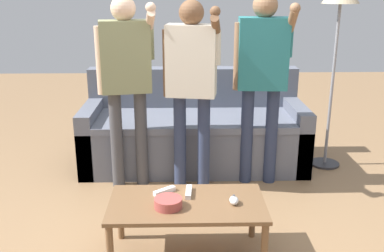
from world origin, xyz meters
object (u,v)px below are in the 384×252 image
(player_center, at_px, (192,75))
(player_right, at_px, (262,68))
(game_remote_nunchuk, at_px, (234,200))
(floor_lamp, at_px, (340,7))
(couch, at_px, (194,132))
(player_left, at_px, (126,71))
(game_remote_wand_near, at_px, (189,192))
(game_remote_wand_far, at_px, (164,191))
(coffee_table, at_px, (187,209))
(snack_bowl, at_px, (168,203))

(player_center, bearing_deg, player_right, 12.50)
(game_remote_nunchuk, height_order, floor_lamp, floor_lamp)
(couch, bearing_deg, player_left, -137.78)
(player_center, bearing_deg, game_remote_wand_near, -92.47)
(game_remote_wand_far, bearing_deg, floor_lamp, 42.21)
(coffee_table, distance_m, player_center, 1.20)
(game_remote_wand_far, bearing_deg, player_center, 77.35)
(player_center, bearing_deg, couch, 86.47)
(couch, distance_m, player_center, 0.91)
(player_left, distance_m, game_remote_wand_far, 1.19)
(coffee_table, distance_m, game_remote_wand_far, 0.20)
(player_right, xyz_separation_m, game_remote_wand_far, (-0.79, -1.00, -0.62))
(player_center, height_order, player_right, player_right)
(coffee_table, bearing_deg, player_center, 87.09)
(game_remote_nunchuk, xyz_separation_m, floor_lamp, (1.08, 1.53, 1.09))
(player_left, bearing_deg, couch, 42.22)
(player_left, relative_size, game_remote_wand_near, 9.63)
(game_remote_nunchuk, xyz_separation_m, player_right, (0.35, 1.16, 0.61))
(coffee_table, height_order, game_remote_wand_near, game_remote_wand_near)
(player_right, bearing_deg, player_center, -167.50)
(floor_lamp, bearing_deg, game_remote_wand_far, -137.79)
(couch, bearing_deg, game_remote_nunchuk, -82.93)
(player_center, bearing_deg, coffee_table, -92.91)
(snack_bowl, relative_size, floor_lamp, 0.10)
(game_remote_nunchuk, height_order, game_remote_wand_far, game_remote_nunchuk)
(player_right, distance_m, game_remote_wand_far, 1.42)
(player_right, bearing_deg, player_left, -177.77)
(coffee_table, distance_m, game_remote_wand_near, 0.13)
(player_left, distance_m, game_remote_wand_near, 1.25)
(couch, xyz_separation_m, game_remote_nunchuk, (0.20, -1.63, 0.10))
(coffee_table, relative_size, snack_bowl, 5.70)
(game_remote_nunchuk, relative_size, player_right, 0.05)
(coffee_table, height_order, player_center, player_center)
(player_center, bearing_deg, floor_lamp, 20.75)
(coffee_table, height_order, player_left, player_left)
(couch, distance_m, game_remote_wand_near, 1.50)
(snack_bowl, distance_m, game_remote_wand_near, 0.22)
(snack_bowl, relative_size, game_remote_nunchuk, 1.95)
(couch, xyz_separation_m, player_right, (0.55, -0.47, 0.71))
(coffee_table, bearing_deg, floor_lamp, 47.64)
(couch, relative_size, game_remote_wand_far, 14.36)
(couch, xyz_separation_m, player_center, (-0.04, -0.60, 0.68))
(coffee_table, bearing_deg, game_remote_nunchuk, -5.65)
(player_left, bearing_deg, player_right, 2.23)
(couch, relative_size, player_left, 1.30)
(snack_bowl, xyz_separation_m, player_center, (0.17, 1.07, 0.58))
(snack_bowl, height_order, player_center, player_center)
(coffee_table, xyz_separation_m, snack_bowl, (-0.11, -0.07, 0.08))
(player_center, bearing_deg, snack_bowl, -98.81)
(floor_lamp, bearing_deg, game_remote_nunchuk, -125.17)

